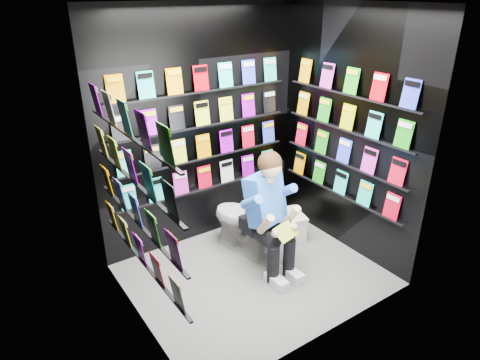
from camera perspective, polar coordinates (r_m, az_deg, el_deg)
floor at (r=4.52m, az=1.86°, el=-12.51°), size 2.40×2.40×0.00m
ceiling at (r=3.62m, az=2.46°, el=22.55°), size 2.40×2.40×0.00m
wall_back at (r=4.68m, az=-5.16°, el=6.70°), size 2.40×0.04×2.60m
wall_front at (r=3.21m, az=12.71°, el=-2.44°), size 2.40×0.04×2.60m
wall_left at (r=3.37m, az=-14.59°, el=-1.24°), size 0.04×2.00×2.60m
wall_right at (r=4.66m, az=14.19°, el=5.95°), size 0.04×2.00×2.60m
comics_back at (r=4.66m, az=-4.98°, el=6.66°), size 2.10×0.06×1.37m
comics_left at (r=3.38m, az=-14.13°, el=-1.04°), size 0.06×1.70×1.37m
comics_right at (r=4.64m, az=13.95°, el=5.95°), size 0.06×1.70×1.37m
toilet at (r=4.74m, az=0.31°, el=-5.32°), size 0.58×0.83×0.73m
longbox at (r=5.13m, az=7.01°, el=-6.01°), size 0.28×0.40×0.27m
longbox_lid at (r=5.06m, az=7.09°, el=-4.56°), size 0.30×0.42×0.03m
reader at (r=4.27m, az=3.21°, el=-2.65°), size 0.69×0.87×1.42m
held_comic at (r=4.13m, az=6.10°, el=-6.88°), size 0.28×0.20×0.11m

